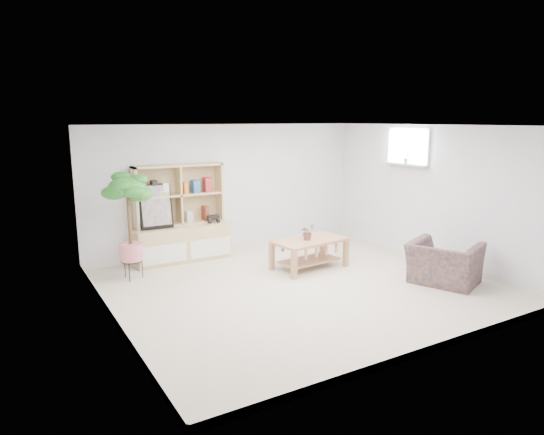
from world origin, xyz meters
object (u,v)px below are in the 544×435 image
floor_tree (130,227)px  armchair (444,260)px  storage_unit (182,213)px  coffee_table (309,254)px

floor_tree → armchair: (4.08, -2.63, -0.48)m
floor_tree → armchair: size_ratio=1.71×
storage_unit → armchair: storage_unit is taller
storage_unit → coffee_table: storage_unit is taller
storage_unit → coffee_table: bearing=-42.2°
coffee_table → floor_tree: size_ratio=0.72×
storage_unit → coffee_table: (1.69, -1.53, -0.60)m
coffee_table → storage_unit: bearing=131.5°
coffee_table → armchair: armchair is taller
coffee_table → armchair: (1.33, -1.70, 0.12)m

